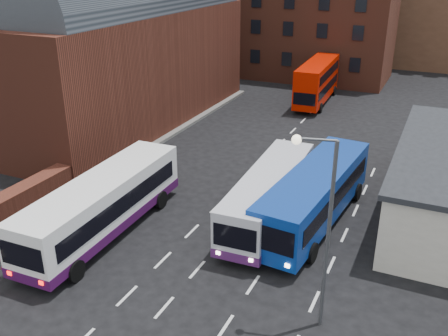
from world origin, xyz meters
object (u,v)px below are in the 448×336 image
at_px(bus_white_outbound, 103,202).
at_px(bus_red_double, 317,81).
at_px(street_lamp, 322,218).
at_px(bus_white_inbound, 269,193).
at_px(bus_blue, 315,193).
at_px(pedestrian_red, 5,264).

xyz_separation_m(bus_white_outbound, bus_red_double, (3.80, 31.05, 0.33)).
bearing_deg(street_lamp, bus_white_inbound, 122.12).
height_order(bus_white_inbound, street_lamp, street_lamp).
bearing_deg(bus_blue, bus_white_inbound, 21.72).
bearing_deg(bus_white_outbound, street_lamp, -12.38).
relative_size(bus_white_inbound, street_lamp, 1.33).
height_order(bus_white_inbound, bus_blue, bus_blue).
bearing_deg(bus_blue, pedestrian_red, 48.33).
distance_m(bus_white_inbound, street_lamp, 9.65).
relative_size(bus_red_double, pedestrian_red, 7.02).
relative_size(bus_white_inbound, pedestrian_red, 7.29).
relative_size(bus_blue, street_lamp, 1.45).
bearing_deg(bus_white_outbound, bus_white_inbound, 32.16).
distance_m(bus_white_inbound, bus_blue, 2.62).
bearing_deg(bus_white_inbound, pedestrian_red, 45.38).
height_order(bus_blue, street_lamp, street_lamp).
height_order(bus_red_double, pedestrian_red, bus_red_double).
bearing_deg(bus_white_inbound, bus_white_outbound, 31.09).
height_order(bus_white_outbound, street_lamp, street_lamp).
relative_size(bus_white_outbound, pedestrian_red, 7.90).
height_order(bus_white_inbound, pedestrian_red, bus_white_inbound).
bearing_deg(pedestrian_red, street_lamp, 151.31).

